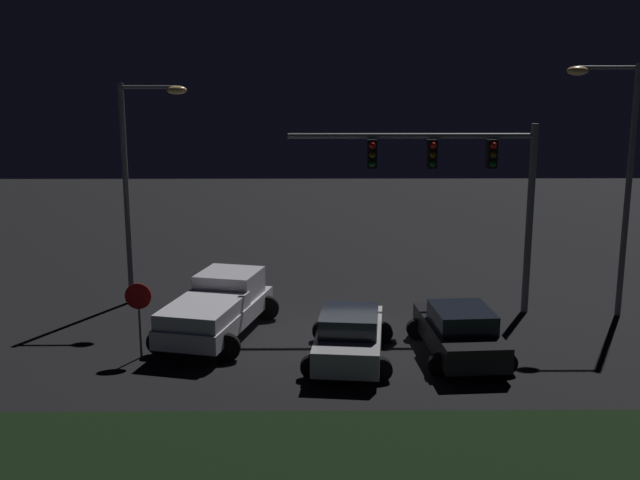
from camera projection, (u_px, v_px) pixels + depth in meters
ground_plane at (343, 338)px, 23.03m from camera, size 80.00×80.00×0.00m
grass_median at (358, 462)px, 15.33m from camera, size 23.72×4.71×0.10m
pickup_truck at (219, 304)px, 23.16m from camera, size 3.73×5.72×1.80m
car_sedan at (349, 335)px, 21.01m from camera, size 2.79×4.57×1.51m
car_sedan_far at (459, 332)px, 21.32m from camera, size 2.68×4.51×1.51m
traffic_signal_gantry at (460, 172)px, 24.62m from camera, size 8.32×0.56×6.50m
street_lamp_left at (138, 167)px, 25.85m from camera, size 2.38×0.44×7.83m
street_lamp_right at (617, 162)px, 24.17m from camera, size 2.41×0.44×8.45m
stop_sign at (139, 306)px, 21.03m from camera, size 0.76×0.08×2.23m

